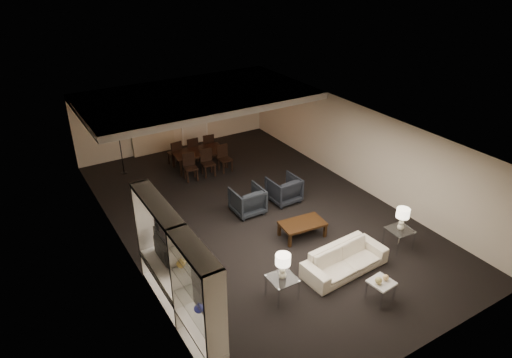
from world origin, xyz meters
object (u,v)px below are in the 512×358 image
object	(u,v)px
floor_speaker	(158,239)
chair_nm	(208,163)
dining_table	(200,160)
chair_fl	(175,153)
chair_fr	(207,145)
chair_nl	(191,167)
floor_lamp	(121,152)
table_lamp_left	(283,267)
pendant_light	(206,110)
armchair_right	(284,189)
marble_table	(380,290)
side_table_right	(399,238)
chair_nr	(225,159)
television	(159,252)
table_lamp_right	(402,219)
vase_amber	(181,263)
armchair_left	(247,200)
sofa	(345,260)
side_table_left	(282,288)
coffee_table	(302,229)
chair_fm	(191,149)
vase_blue	(199,308)

from	to	relation	value
floor_speaker	chair_nm	bearing A→B (deg)	51.60
dining_table	chair_nm	distance (m)	0.67
chair_fl	chair_fr	xyz separation A→B (m)	(1.20, 0.00, 0.00)
chair_nl	floor_lamp	size ratio (longest dim) A/B	0.60
table_lamp_left	floor_speaker	distance (m)	3.18
floor_lamp	chair_nl	bearing A→B (deg)	-43.59
dining_table	floor_lamp	bearing A→B (deg)	162.75
floor_speaker	table_lamp_left	bearing A→B (deg)	-54.61
pendant_light	chair_fr	bearing A→B (deg)	68.04
armchair_right	marble_table	world-z (taller)	armchair_right
chair_nm	pendant_light	bearing A→B (deg)	68.87
side_table_right	table_lamp_left	distance (m)	3.44
chair_nr	chair_fl	xyz separation A→B (m)	(-1.20, 1.30, 0.00)
dining_table	floor_speaker	bearing A→B (deg)	-121.46
television	floor_lamp	distance (m)	6.10
pendant_light	chair_nl	bearing A→B (deg)	-144.25
chair_fr	table_lamp_right	bearing A→B (deg)	110.08
vase_amber	chair_nl	world-z (taller)	vase_amber
television	chair_fr	distance (m)	6.92
armchair_left	dining_table	size ratio (longest dim) A/B	0.50
table_lamp_left	sofa	bearing A→B (deg)	0.00
armchair_left	chair_fl	size ratio (longest dim) A/B	0.95
pendant_light	television	world-z (taller)	pendant_light
sofa	floor_lamp	world-z (taller)	floor_lamp
pendant_light	chair_fr	distance (m)	1.63
pendant_light	side_table_left	xyz separation A→B (m)	(-1.53, -6.57, -1.66)
armchair_right	chair_fr	world-z (taller)	chair_fr
pendant_light	table_lamp_right	xyz separation A→B (m)	(1.87, -6.57, -1.11)
coffee_table	side_table_right	size ratio (longest dim) A/B	2.00
chair_nm	floor_lamp	xyz separation A→B (m)	(-2.26, 1.58, 0.29)
armchair_left	vase_amber	size ratio (longest dim) A/B	4.72
table_lamp_right	chair_nm	distance (m)	6.30
floor_speaker	chair_nr	xyz separation A→B (m)	(3.46, 3.20, -0.04)
coffee_table	chair_nm	distance (m)	4.32
television	table_lamp_left	bearing A→B (deg)	-125.23
marble_table	table_lamp_left	bearing A→B (deg)	147.09
floor_speaker	chair_fm	world-z (taller)	floor_speaker
armchair_right	vase_amber	distance (m)	5.55
vase_blue	marble_table	bearing A→B (deg)	-8.59
table_lamp_left	vase_blue	size ratio (longest dim) A/B	3.14
coffee_table	table_lamp_right	distance (m)	2.41
pendant_light	sofa	world-z (taller)	pendant_light
table_lamp_left	pendant_light	bearing A→B (deg)	76.87
armchair_right	floor_speaker	xyz separation A→B (m)	(-3.98, -0.62, 0.10)
chair_fm	chair_nm	bearing A→B (deg)	92.19
chair_fl	chair_nl	bearing A→B (deg)	84.70
vase_amber	chair_fr	distance (m)	8.12
floor_lamp	television	bearing A→B (deg)	-99.15
pendant_light	side_table_right	distance (m)	7.03
table_lamp_left	chair_nm	xyz separation A→B (m)	(1.18, 5.88, -0.37)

